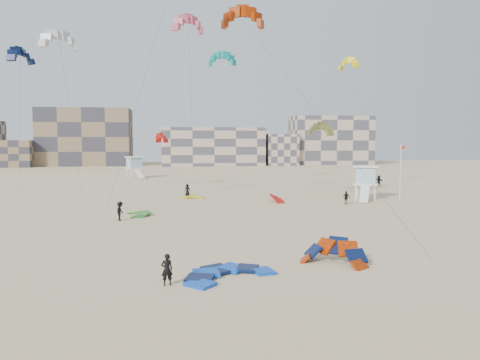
{
  "coord_description": "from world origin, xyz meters",
  "views": [
    {
      "loc": [
        -1.86,
        -20.59,
        7.46
      ],
      "look_at": [
        1.83,
        6.0,
        5.28
      ],
      "focal_mm": 35.0,
      "sensor_mm": 36.0,
      "label": 1
    }
  ],
  "objects": [
    {
      "name": "ground",
      "position": [
        0.0,
        0.0,
        0.0
      ],
      "size": [
        320.0,
        320.0,
        0.0
      ],
      "primitive_type": "plane",
      "color": "#D1B58C",
      "rests_on": "ground"
    },
    {
      "name": "kite_ground_blue",
      "position": [
        0.95,
        4.72,
        0.0
      ],
      "size": [
        6.75,
        6.85,
        0.81
      ],
      "primitive_type": null,
      "rotation": [
        0.05,
        0.0,
        0.5
      ],
      "color": "blue",
      "rests_on": "ground"
    },
    {
      "name": "kite_ground_orange",
      "position": [
        7.7,
        6.55,
        0.0
      ],
      "size": [
        5.73,
        5.73,
        4.06
      ],
      "primitive_type": null,
      "rotation": [
        0.76,
        0.0,
        -0.65
      ],
      "color": "#E03600",
      "rests_on": "ground"
    },
    {
      "name": "kite_ground_green",
      "position": [
        -5.76,
        27.64,
        0.0
      ],
      "size": [
        4.47,
        4.29,
        1.37
      ],
      "primitive_type": null,
      "rotation": [
        0.18,
        0.0,
        -1.33
      ],
      "color": "#409227",
      "rests_on": "ground"
    },
    {
      "name": "kite_ground_red_far",
      "position": [
        10.68,
        36.11,
        0.0
      ],
      "size": [
        3.34,
        3.18,
        2.84
      ],
      "primitive_type": null,
      "rotation": [
        0.62,
        0.0,
        1.49
      ],
      "color": "#AF1B12",
      "rests_on": "ground"
    },
    {
      "name": "kite_ground_yellow",
      "position": [
        0.42,
        40.98,
        0.0
      ],
      "size": [
        2.8,
        2.98,
        1.05
      ],
      "primitive_type": null,
      "rotation": [
        0.16,
        0.0,
        0.01
      ],
      "color": "#E5F006",
      "rests_on": "ground"
    },
    {
      "name": "kitesurfer_main",
      "position": [
        -2.36,
        3.56,
        0.84
      ],
      "size": [
        0.69,
        0.53,
        1.68
      ],
      "primitive_type": "imported",
      "rotation": [
        0.0,
        0.0,
        3.37
      ],
      "color": "black",
      "rests_on": "ground"
    },
    {
      "name": "kitesurfer_c",
      "position": [
        -7.12,
        24.55,
        0.91
      ],
      "size": [
        0.94,
        1.31,
        1.83
      ],
      "primitive_type": "imported",
      "rotation": [
        0.0,
        0.0,
        1.33
      ],
      "color": "black",
      "rests_on": "ground"
    },
    {
      "name": "kitesurfer_d",
      "position": [
        18.43,
        32.83,
        0.8
      ],
      "size": [
        0.96,
        0.91,
        1.6
      ],
      "primitive_type": "imported",
      "rotation": [
        0.0,
        0.0,
        2.42
      ],
      "color": "black",
      "rests_on": "ground"
    },
    {
      "name": "kitesurfer_e",
      "position": [
        -0.25,
        44.4,
        0.82
      ],
      "size": [
        0.87,
        0.63,
        1.64
      ],
      "primitive_type": "imported",
      "rotation": [
        0.0,
        0.0,
        -0.14
      ],
      "color": "black",
      "rests_on": "ground"
    },
    {
      "name": "kitesurfer_f",
      "position": [
        32.18,
        54.13,
        0.93
      ],
      "size": [
        1.32,
        1.77,
        1.86
      ],
      "primitive_type": "imported",
      "rotation": [
        0.0,
        0.0,
        -1.06
      ],
      "color": "black",
      "rests_on": "ground"
    },
    {
      "name": "kite_fly_orange",
      "position": [
        5.05,
        27.33,
        19.84
      ],
      "size": [
        9.39,
        26.63,
        20.06
      ],
      "rotation": [
        0.0,
        0.0,
        -0.15
      ],
      "color": "#E03600",
      "rests_on": "ground"
    },
    {
      "name": "kite_fly_grey",
      "position": [
        -14.16,
        33.15,
        18.29
      ],
      "size": [
        5.52,
        5.51,
        18.66
      ],
      "rotation": [
        0.0,
        0.0,
        0.61
      ],
      "color": "silver",
      "rests_on": "ground"
    },
    {
      "name": "kite_fly_pink",
      "position": [
        -0.12,
        36.62,
        21.32
      ],
      "size": [
        5.0,
        11.44,
        21.43
      ],
      "rotation": [
        0.0,
        0.0,
        0.45
      ],
      "color": "#E25C7A",
      "rests_on": "ground"
    },
    {
      "name": "kite_fly_olive",
      "position": [
        17.22,
        39.76,
        9.0
      ],
      "size": [
        5.08,
        14.66,
        9.53
      ],
      "rotation": [
        0.0,
        0.0,
        -0.78
      ],
      "color": "olive",
      "rests_on": "ground"
    },
    {
      "name": "kite_fly_yellow",
      "position": [
        24.16,
        48.14,
        19.14
      ],
      "size": [
        10.35,
        5.2,
        19.25
      ],
      "rotation": [
        0.0,
        0.0,
        -1.05
      ],
      "color": "#E5F006",
      "rests_on": "ground"
    },
    {
      "name": "kite_fly_navy",
      "position": [
        -21.31,
        43.42,
        18.32
      ],
      "size": [
        5.27,
        5.23,
        18.83
      ],
      "rotation": [
        0.0,
        0.0,
        1.11
      ],
      "color": "#0B1241",
      "rests_on": "ground"
    },
    {
      "name": "kite_fly_teal_b",
      "position": [
        6.03,
        58.53,
        21.16
      ],
      "size": [
        5.41,
        6.77,
        21.53
      ],
      "rotation": [
        0.0,
        0.0,
        -0.27
      ],
      "color": "#0A8D89",
      "rests_on": "ground"
    },
    {
      "name": "kite_fly_red",
      "position": [
        -4.07,
        56.98,
        8.0
      ],
      "size": [
        5.48,
        4.09,
        8.14
      ],
      "rotation": [
        0.0,
        0.0,
        2.04
      ],
      "color": "#AF1B12",
      "rests_on": "ground"
    },
    {
      "name": "lifeguard_tower_near",
      "position": [
        22.71,
        37.12,
        2.18
      ],
      "size": [
        4.16,
        6.58,
        4.39
      ],
      "rotation": [
        0.0,
        0.0,
        -0.46
      ],
      "color": "white",
      "rests_on": "ground"
    },
    {
      "name": "lifeguard_tower_far",
      "position": [
        -10.34,
        78.37,
        2.22
      ],
      "size": [
        4.23,
        6.7,
        4.48
      ],
      "rotation": [
        0.0,
        0.0,
        0.45
      ],
      "color": "white",
      "rests_on": "ground"
    },
    {
      "name": "flagpole",
      "position": [
        26.6,
        35.49,
        3.81
      ],
      "size": [
        0.59,
        0.09,
        7.24
      ],
      "color": "white",
      "rests_on": "ground"
    },
    {
      "name": "condo_west_b",
      "position": [
        -30.0,
        134.0,
        9.0
      ],
      "size": [
        28.0,
        14.0,
        18.0
      ],
      "primitive_type": "cube",
      "color": "#7A644A",
      "rests_on": "ground"
    },
    {
      "name": "condo_mid",
      "position": [
        10.0,
        130.0,
        6.0
      ],
      "size": [
        32.0,
        16.0,
        12.0
      ],
      "primitive_type": "cube",
      "color": "tan",
      "rests_on": "ground"
    },
    {
      "name": "condo_east",
      "position": [
        50.0,
        132.0,
        8.0
      ],
      "size": [
        26.0,
        14.0,
        16.0
      ],
      "primitive_type": "cube",
      "color": "tan",
      "rests_on": "ground"
    },
    {
      "name": "condo_fill_left",
      "position": [
        -50.0,
        128.0,
        4.0
      ],
      "size": [
        12.0,
        10.0,
        8.0
      ],
      "primitive_type": "cube",
      "color": "#7A644A",
      "rests_on": "ground"
    },
    {
      "name": "condo_fill_right",
      "position": [
        32.0,
        128.0,
        5.0
      ],
      "size": [
        10.0,
        10.0,
        10.0
      ],
      "primitive_type": "cube",
      "color": "tan",
      "rests_on": "ground"
    }
  ]
}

